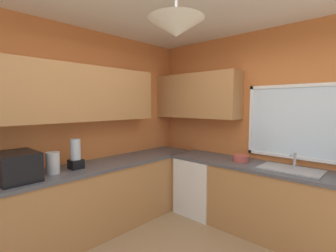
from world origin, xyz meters
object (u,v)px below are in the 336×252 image
object	(u,v)px
kettle	(53,163)
blender_appliance	(76,155)
sink_assembly	(290,169)
dishwasher	(201,185)
microwave	(16,166)
bowl	(241,158)

from	to	relation	value
kettle	blender_appliance	world-z (taller)	blender_appliance
sink_assembly	dishwasher	bearing A→B (deg)	-178.37
sink_assembly	blender_appliance	size ratio (longest dim) A/B	1.89
microwave	bowl	xyz separation A→B (m)	(1.29, 2.32, -0.10)
dishwasher	blender_appliance	xyz separation A→B (m)	(-0.66, -1.66, 0.63)
dishwasher	microwave	world-z (taller)	microwave
microwave	kettle	bearing A→B (deg)	86.76
kettle	sink_assembly	xyz separation A→B (m)	(1.90, 1.98, -0.11)
kettle	bowl	xyz separation A→B (m)	(1.27, 1.97, -0.08)
dishwasher	blender_appliance	size ratio (longest dim) A/B	2.35
sink_assembly	bowl	bearing A→B (deg)	-179.48
kettle	blender_appliance	bearing A→B (deg)	94.13
blender_appliance	bowl	bearing A→B (deg)	52.73
kettle	sink_assembly	size ratio (longest dim) A/B	0.36
sink_assembly	bowl	distance (m)	0.63
dishwasher	bowl	size ratio (longest dim) A/B	4.08
kettle	blender_appliance	distance (m)	0.28
microwave	kettle	distance (m)	0.35
kettle	sink_assembly	world-z (taller)	kettle
bowl	blender_appliance	world-z (taller)	blender_appliance
dishwasher	sink_assembly	world-z (taller)	sink_assembly
microwave	sink_assembly	bearing A→B (deg)	50.53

